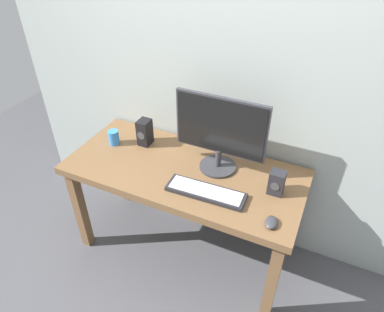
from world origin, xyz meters
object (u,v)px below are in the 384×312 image
(mouse, at_px, (271,222))
(speaker_right, at_px, (277,183))
(speaker_left, at_px, (145,132))
(keyboard_primary, at_px, (206,192))
(desk, at_px, (184,180))
(coffee_mug, at_px, (114,137))
(monitor, at_px, (220,132))

(mouse, distance_m, speaker_right, 0.27)
(mouse, height_order, speaker_right, speaker_right)
(speaker_left, bearing_deg, keyboard_primary, -27.06)
(desk, relative_size, keyboard_primary, 3.22)
(mouse, distance_m, coffee_mug, 1.23)
(coffee_mug, bearing_deg, desk, -5.13)
(desk, height_order, coffee_mug, coffee_mug)
(coffee_mug, bearing_deg, mouse, -13.21)
(mouse, bearing_deg, monitor, 136.34)
(monitor, xyz_separation_m, coffee_mug, (-0.76, -0.06, -0.21))
(speaker_left, distance_m, coffee_mug, 0.22)
(desk, xyz_separation_m, speaker_left, (-0.37, 0.15, 0.19))
(desk, bearing_deg, speaker_left, 158.55)
(desk, xyz_separation_m, mouse, (0.63, -0.23, 0.11))
(keyboard_primary, xyz_separation_m, mouse, (0.41, -0.07, 0.00))
(desk, relative_size, monitor, 2.66)
(desk, distance_m, speaker_right, 0.61)
(mouse, bearing_deg, speaker_left, 153.97)
(keyboard_primary, height_order, mouse, mouse)
(mouse, xyz_separation_m, speaker_left, (-1.00, 0.37, 0.08))
(monitor, distance_m, keyboard_primary, 0.37)
(monitor, distance_m, mouse, 0.61)
(desk, height_order, keyboard_primary, keyboard_primary)
(monitor, xyz_separation_m, keyboard_primary, (0.03, -0.27, -0.25))
(mouse, bearing_deg, keyboard_primary, 164.29)
(desk, relative_size, speaker_left, 8.26)
(monitor, xyz_separation_m, speaker_left, (-0.56, 0.03, -0.17))
(speaker_right, bearing_deg, monitor, 167.40)
(speaker_left, height_order, coffee_mug, speaker_left)
(desk, bearing_deg, mouse, -20.13)
(speaker_right, bearing_deg, desk, -177.41)
(speaker_right, xyz_separation_m, speaker_left, (-0.95, 0.12, 0.02))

